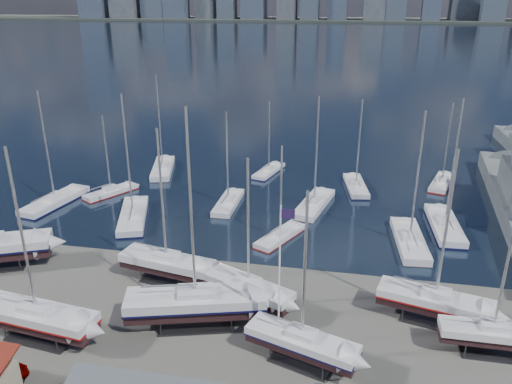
# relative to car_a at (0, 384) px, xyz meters

# --- Properties ---
(ground) EXTENTS (1400.00, 1400.00, 0.00)m
(ground) POSITION_rel_car_a_xyz_m (12.99, 11.37, -0.68)
(ground) COLOR #605E59
(ground) RESTS_ON ground
(water) EXTENTS (1400.00, 600.00, 0.40)m
(water) POSITION_rel_car_a_xyz_m (12.99, 321.37, -0.83)
(water) COLOR #1B2A3E
(water) RESTS_ON ground
(far_shore) EXTENTS (1400.00, 80.00, 2.20)m
(far_shore) POSITION_rel_car_a_xyz_m (12.99, 581.37, 0.42)
(far_shore) COLOR #2D332D
(far_shore) RESTS_ON ground
(sailboat_cradle_1) EXTENTS (10.51, 4.07, 16.52)m
(sailboat_cradle_1) POSITION_rel_car_a_xyz_m (-0.68, 5.90, 1.41)
(sailboat_cradle_1) COLOR #2D2D33
(sailboat_cradle_1) RESTS_ON ground
(sailboat_cradle_2) EXTENTS (9.86, 4.34, 15.59)m
(sailboat_cradle_2) POSITION_rel_car_a_xyz_m (6.45, 16.35, 1.37)
(sailboat_cradle_2) COLOR #2D2D33
(sailboat_cradle_2) RESTS_ON ground
(sailboat_cradle_3) EXTENTS (12.34, 6.48, 18.97)m
(sailboat_cradle_3) POSITION_rel_car_a_xyz_m (11.37, 10.19, 1.54)
(sailboat_cradle_3) COLOR #2D2D33
(sailboat_cradle_3) RESTS_ON ground
(sailboat_cradle_4) EXTENTS (8.84, 5.78, 14.21)m
(sailboat_cradle_4) POSITION_rel_car_a_xyz_m (15.22, 13.61, 1.30)
(sailboat_cradle_4) COLOR #2D2D33
(sailboat_cradle_4) RESTS_ON ground
(sailboat_cradle_5) EXTENTS (9.10, 5.08, 14.31)m
(sailboat_cradle_5) POSITION_rel_car_a_xyz_m (20.72, 7.04, 1.30)
(sailboat_cradle_5) COLOR #2D2D33
(sailboat_cradle_5) RESTS_ON ground
(sailboat_cradle_6) EXTENTS (10.03, 5.01, 15.64)m
(sailboat_cradle_6) POSITION_rel_car_a_xyz_m (31.34, 14.54, 1.37)
(sailboat_cradle_6) COLOR #2D2D33
(sailboat_cradle_6) RESTS_ON ground
(sailboat_cradle_7) EXTENTS (7.91, 2.25, 13.13)m
(sailboat_cradle_7) POSITION_rel_car_a_xyz_m (35.16, 11.01, 1.25)
(sailboat_cradle_7) COLOR #2D2D33
(sailboat_cradle_7) RESTS_ON ground
(sailboat_moored_0) EXTENTS (4.90, 11.21, 16.21)m
(sailboat_moored_0) POSITION_rel_car_a_xyz_m (-15.54, 32.00, -0.37)
(sailboat_moored_0) COLOR black
(sailboat_moored_0) RESTS_ON water
(sailboat_moored_1) EXTENTS (5.96, 8.00, 11.91)m
(sailboat_moored_1) POSITION_rel_car_a_xyz_m (-9.81, 36.91, -0.37)
(sailboat_moored_1) COLOR black
(sailboat_moored_1) RESTS_ON water
(sailboat_moored_2) EXTENTS (5.71, 11.09, 16.12)m
(sailboat_moored_2) POSITION_rel_car_a_xyz_m (-6.19, 47.83, -0.36)
(sailboat_moored_2) COLOR black
(sailboat_moored_2) RESTS_ON water
(sailboat_moored_3) EXTENTS (6.66, 11.59, 16.71)m
(sailboat_moored_3) POSITION_rel_car_a_xyz_m (-3.03, 29.39, -0.37)
(sailboat_moored_3) COLOR black
(sailboat_moored_3) RESTS_ON water
(sailboat_moored_4) EXTENTS (2.50, 8.90, 13.44)m
(sailboat_moored_4) POSITION_rel_car_a_xyz_m (7.63, 36.16, -0.36)
(sailboat_moored_4) COLOR black
(sailboat_moored_4) RESTS_ON water
(sailboat_moored_5) EXTENTS (4.28, 8.42, 12.12)m
(sailboat_moored_5) POSITION_rel_car_a_xyz_m (10.75, 50.24, -0.37)
(sailboat_moored_5) COLOR black
(sailboat_moored_5) RESTS_ON water
(sailboat_moored_6) EXTENTS (5.36, 8.09, 11.81)m
(sailboat_moored_6) POSITION_rel_car_a_xyz_m (16.00, 27.67, -0.37)
(sailboat_moored_6) COLOR black
(sailboat_moored_6) RESTS_ON water
(sailboat_moored_7) EXTENTS (5.03, 10.74, 15.65)m
(sailboat_moored_7) POSITION_rel_car_a_xyz_m (19.06, 37.80, -0.36)
(sailboat_moored_7) COLOR black
(sailboat_moored_7) RESTS_ON water
(sailboat_moored_8) EXTENTS (4.07, 9.54, 13.81)m
(sailboat_moored_8) POSITION_rel_car_a_xyz_m (24.46, 45.90, -0.38)
(sailboat_moored_8) COLOR black
(sailboat_moored_8) RESTS_ON water
(sailboat_moored_9) EXTENTS (3.82, 10.90, 16.15)m
(sailboat_moored_9) POSITION_rel_car_a_xyz_m (30.64, 29.21, -0.36)
(sailboat_moored_9) COLOR black
(sailboat_moored_9) RESTS_ON water
(sailboat_moored_10) EXTENTS (3.62, 11.27, 16.66)m
(sailboat_moored_10) POSITION_rel_car_a_xyz_m (35.16, 34.16, -0.37)
(sailboat_moored_10) COLOR black
(sailboat_moored_10) RESTS_ON water
(sailboat_moored_11) EXTENTS (4.98, 9.02, 13.00)m
(sailboat_moored_11) POSITION_rel_car_a_xyz_m (37.07, 49.97, -0.37)
(sailboat_moored_11) COLOR black
(sailboat_moored_11) RESTS_ON water
(car_a) EXTENTS (2.49, 4.27, 1.36)m
(car_a) POSITION_rel_car_a_xyz_m (0.00, 0.00, 0.00)
(car_a) COLOR gray
(car_a) RESTS_ON ground
(flagpole) EXTENTS (1.09, 0.12, 12.41)m
(flagpole) POSITION_rel_car_a_xyz_m (18.78, 8.63, 6.49)
(flagpole) COLOR white
(flagpole) RESTS_ON ground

